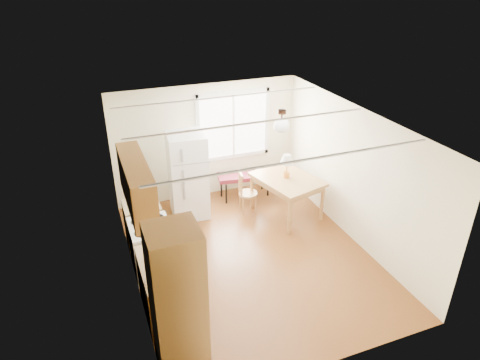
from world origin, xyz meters
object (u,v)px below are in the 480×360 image
bench (245,177)px  dining_table (287,183)px  chair (244,190)px  refrigerator (188,175)px

bench → dining_table: dining_table is taller
dining_table → chair: chair is taller
refrigerator → bench: size_ratio=1.43×
refrigerator → bench: bearing=17.0°
bench → chair: (-0.25, -0.60, 0.03)m
refrigerator → bench: 1.42m
bench → dining_table: (0.51, -1.01, 0.25)m
bench → chair: size_ratio=1.38×
dining_table → bench: bearing=102.1°
dining_table → chair: bearing=137.2°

